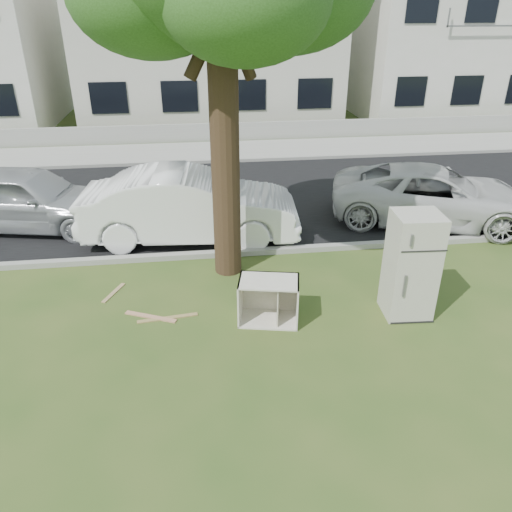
{
  "coord_description": "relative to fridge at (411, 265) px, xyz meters",
  "views": [
    {
      "loc": [
        -1.0,
        -7.28,
        4.96
      ],
      "look_at": [
        0.02,
        0.6,
        0.9
      ],
      "focal_mm": 35.0,
      "sensor_mm": 36.0,
      "label": 1
    }
  ],
  "objects": [
    {
      "name": "car_right",
      "position": [
        2.27,
        3.9,
        -0.25
      ],
      "size": [
        5.44,
        3.8,
        1.38
      ],
      "primitive_type": "imported",
      "rotation": [
        0.0,
        0.0,
        1.23
      ],
      "color": "silver",
      "rests_on": "ground"
    },
    {
      "name": "road",
      "position": [
        -2.6,
        6.17,
        -0.94
      ],
      "size": [
        120.0,
        7.0,
        0.01
      ],
      "primitive_type": "cube",
      "color": "black",
      "rests_on": "ground"
    },
    {
      "name": "kerb_far",
      "position": [
        -2.6,
        9.72,
        -0.94
      ],
      "size": [
        120.0,
        0.18,
        0.12
      ],
      "primitive_type": "cube",
      "color": "gray",
      "rests_on": "ground"
    },
    {
      "name": "car_center",
      "position": [
        -3.72,
        3.65,
        -0.13
      ],
      "size": [
        5.06,
        2.12,
        1.62
      ],
      "primitive_type": "imported",
      "rotation": [
        0.0,
        0.0,
        1.49
      ],
      "color": "white",
      "rests_on": "ground"
    },
    {
      "name": "townhouse_right",
      "position": [
        9.4,
        17.67,
        2.48
      ],
      "size": [
        10.2,
        8.16,
        6.84
      ],
      "color": "silver",
      "rests_on": "ground"
    },
    {
      "name": "plank_b",
      "position": [
        -4.5,
        0.41,
        -0.93
      ],
      "size": [
        0.93,
        0.49,
        0.02
      ],
      "primitive_type": "cube",
      "rotation": [
        0.0,
        0.0,
        -0.43
      ],
      "color": "tan",
      "rests_on": "ground"
    },
    {
      "name": "kerb_near",
      "position": [
        -2.6,
        2.62,
        -0.94
      ],
      "size": [
        120.0,
        0.18,
        0.12
      ],
      "primitive_type": "cube",
      "color": "gray",
      "rests_on": "ground"
    },
    {
      "name": "plank_c",
      "position": [
        -5.25,
        1.33,
        -0.93
      ],
      "size": [
        0.37,
        0.7,
        0.02
      ],
      "primitive_type": "cube",
      "rotation": [
        0.0,
        0.0,
        1.15
      ],
      "color": "#A18759",
      "rests_on": "ground"
    },
    {
      "name": "car_left",
      "position": [
        -7.6,
        4.79,
        -0.19
      ],
      "size": [
        4.72,
        2.68,
        1.51
      ],
      "primitive_type": "imported",
      "rotation": [
        0.0,
        0.0,
        1.36
      ],
      "color": "#ACAEB3",
      "rests_on": "ground"
    },
    {
      "name": "sidewalk",
      "position": [
        -2.6,
        11.17,
        -0.94
      ],
      "size": [
        120.0,
        2.8,
        0.01
      ],
      "primitive_type": "cube",
      "color": "gray",
      "rests_on": "ground"
    },
    {
      "name": "plank_a",
      "position": [
        -4.2,
        0.33,
        -0.93
      ],
      "size": [
        1.06,
        0.21,
        0.02
      ],
      "primitive_type": "cube",
      "rotation": [
        0.0,
        0.0,
        0.12
      ],
      "color": "#987F49",
      "rests_on": "ground"
    },
    {
      "name": "ground",
      "position": [
        -2.6,
        0.17,
        -0.94
      ],
      "size": [
        120.0,
        120.0,
        0.0
      ],
      "primitive_type": "plane",
      "color": "#314C1B"
    },
    {
      "name": "fridge",
      "position": [
        0.0,
        0.0,
        0.0
      ],
      "size": [
        0.82,
        0.77,
        1.89
      ],
      "primitive_type": "cube",
      "rotation": [
        0.0,
        0.0,
        -0.06
      ],
      "color": "#BCB6AA",
      "rests_on": "ground"
    },
    {
      "name": "townhouse_center",
      "position": [
        -2.6,
        17.67,
        2.78
      ],
      "size": [
        11.22,
        8.16,
        7.44
      ],
      "color": "beige",
      "rests_on": "ground"
    },
    {
      "name": "cabinet",
      "position": [
        -2.45,
        0.07,
        -0.55
      ],
      "size": [
        1.12,
        0.82,
        0.79
      ],
      "primitive_type": "cube",
      "rotation": [
        0.0,
        0.0,
        -0.21
      ],
      "color": "white",
      "rests_on": "ground"
    },
    {
      "name": "low_wall",
      "position": [
        -2.6,
        12.77,
        -0.59
      ],
      "size": [
        120.0,
        0.15,
        0.7
      ],
      "primitive_type": "cube",
      "color": "gray",
      "rests_on": "ground"
    }
  ]
}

